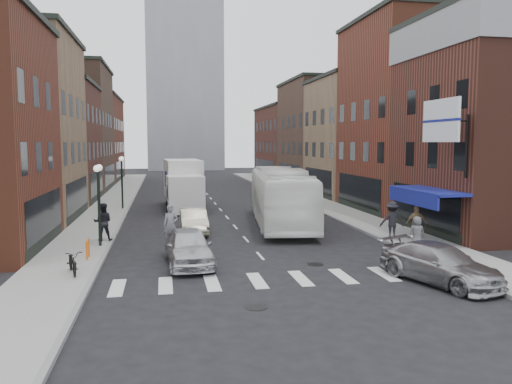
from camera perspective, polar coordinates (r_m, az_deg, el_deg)
ground at (r=22.08m, az=0.99°, el=-7.89°), size 160.00×160.00×0.00m
sidewalk_left at (r=43.53m, az=-16.03°, el=-1.26°), size 3.00×74.00×0.15m
sidewalk_right at (r=45.18m, az=5.96°, el=-0.82°), size 3.00×74.00×0.15m
curb_left at (r=43.42m, az=-14.06°, el=-1.33°), size 0.20×74.00×0.16m
curb_right at (r=44.79m, az=4.12°, el=-0.96°), size 0.20×74.00×0.16m
crosswalk_stripes at (r=19.24m, az=2.81°, el=-9.95°), size 12.00×2.20×0.01m
bldg_left_mid_b at (r=46.27m, az=-24.03°, el=5.17°), size 10.30×10.20×10.30m
bldg_left_far_a at (r=57.05m, az=-21.53°, el=6.78°), size 10.30×12.20×13.30m
bldg_left_far_b at (r=70.83m, az=-19.36°, el=5.76°), size 10.30×16.20×11.30m
bldg_right_corner at (r=32.02m, az=26.71°, el=6.82°), size 10.30×9.20×12.30m
bldg_right_mid_a at (r=40.04m, az=18.46°, el=8.23°), size 10.30×10.20×14.30m
bldg_right_mid_b at (r=48.99m, az=12.70°, el=6.11°), size 10.30×10.20×11.30m
bldg_right_far_a at (r=59.26m, az=8.49°, el=6.58°), size 10.30×12.20×12.30m
bldg_right_far_b at (r=72.63m, az=4.85°, el=5.66°), size 10.30×16.20×10.30m
awning_blue at (r=27.11m, az=18.70°, el=-0.02°), size 1.80×5.00×0.78m
billboard_sign at (r=25.11m, az=20.52°, el=7.50°), size 1.52×3.00×3.70m
distant_tower at (r=101.08m, az=-8.30°, el=16.95°), size 14.00×14.00×50.00m
streetlamp_near at (r=25.32m, az=-17.55°, el=0.28°), size 0.32×1.22×4.11m
streetlamp_far at (r=39.21m, az=-15.09°, el=2.18°), size 0.32×1.22×4.11m
bike_rack at (r=23.04m, az=-18.68°, el=-6.22°), size 0.08×0.68×0.80m
box_truck at (r=39.42m, az=-8.29°, el=0.82°), size 3.00×8.84×3.79m
motorcycle_rider at (r=22.78m, az=-9.70°, el=-4.65°), size 0.68×2.37×2.41m
transit_bus at (r=31.35m, az=2.85°, el=-0.54°), size 4.59×13.09×3.57m
sedan_left_near at (r=21.40m, az=-7.71°, el=-6.23°), size 2.10×4.70×1.57m
sedan_left_far at (r=28.86m, az=-7.15°, el=-3.30°), size 1.48×4.22×1.39m
curb_car at (r=19.82m, az=20.27°, el=-7.72°), size 3.50×5.28×1.42m
parked_bicycle at (r=20.59m, az=-20.22°, el=-7.50°), size 1.09×1.87×0.93m
ped_left_solo at (r=26.80m, az=-17.10°, el=-3.29°), size 0.94×0.55×1.94m
ped_right_a at (r=27.01m, az=15.27°, el=-3.13°), size 1.36×0.82×1.97m
ped_right_b at (r=27.09m, az=17.85°, el=-3.38°), size 1.11×0.68×1.78m
ped_right_c at (r=24.75m, az=17.90°, el=-4.47°), size 0.82×0.58×1.58m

